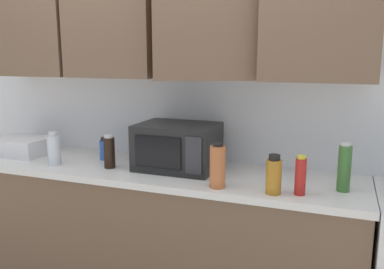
# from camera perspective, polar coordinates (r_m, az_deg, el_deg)

# --- Properties ---
(wall_back_with_cabinets) EXTENTS (3.42, 0.52, 2.60)m
(wall_back_with_cabinets) POSITION_cam_1_polar(r_m,az_deg,el_deg) (2.67, -3.68, 10.76)
(wall_back_with_cabinets) COLOR white
(wall_back_with_cabinets) RESTS_ON ground_plane
(counter_run) EXTENTS (2.55, 0.63, 0.90)m
(counter_run) POSITION_cam_1_polar(r_m,az_deg,el_deg) (2.71, -5.40, -13.85)
(counter_run) COLOR brown
(counter_run) RESTS_ON ground_plane
(microwave) EXTENTS (0.48, 0.37, 0.28)m
(microwave) POSITION_cam_1_polar(r_m,az_deg,el_deg) (2.50, -2.05, -1.69)
(microwave) COLOR black
(microwave) RESTS_ON counter_run
(dish_rack) EXTENTS (0.38, 0.30, 0.12)m
(dish_rack) POSITION_cam_1_polar(r_m,az_deg,el_deg) (3.12, -22.74, -1.48)
(dish_rack) COLOR silver
(dish_rack) RESTS_ON counter_run
(bottle_soy_dark) EXTENTS (0.07, 0.07, 0.21)m
(bottle_soy_dark) POSITION_cam_1_polar(r_m,az_deg,el_deg) (2.57, -11.53, -2.42)
(bottle_soy_dark) COLOR black
(bottle_soy_dark) RESTS_ON counter_run
(bottle_green_oil) EXTENTS (0.07, 0.07, 0.25)m
(bottle_green_oil) POSITION_cam_1_polar(r_m,az_deg,el_deg) (2.23, 20.60, -4.39)
(bottle_green_oil) COLOR #386B2D
(bottle_green_oil) RESTS_ON counter_run
(bottle_spice_jar) EXTENTS (0.08, 0.08, 0.24)m
(bottle_spice_jar) POSITION_cam_1_polar(r_m,az_deg,el_deg) (2.15, 3.61, -4.46)
(bottle_spice_jar) COLOR #BC6638
(bottle_spice_jar) RESTS_ON counter_run
(bottle_amber_vinegar) EXTENTS (0.08, 0.08, 0.20)m
(bottle_amber_vinegar) POSITION_cam_1_polar(r_m,az_deg,el_deg) (2.10, 11.40, -5.66)
(bottle_amber_vinegar) COLOR #AD701E
(bottle_amber_vinegar) RESTS_ON counter_run
(bottle_red_sauce) EXTENTS (0.06, 0.06, 0.20)m
(bottle_red_sauce) POSITION_cam_1_polar(r_m,az_deg,el_deg) (2.11, 14.98, -5.62)
(bottle_red_sauce) COLOR red
(bottle_red_sauce) RESTS_ON counter_run
(bottle_clear_tall) EXTENTS (0.08, 0.08, 0.21)m
(bottle_clear_tall) POSITION_cam_1_polar(r_m,az_deg,el_deg) (2.74, -18.80, -2.00)
(bottle_clear_tall) COLOR silver
(bottle_clear_tall) RESTS_ON counter_run
(bottle_blue_cleaner) EXTENTS (0.08, 0.08, 0.15)m
(bottle_blue_cleaner) POSITION_cam_1_polar(r_m,az_deg,el_deg) (2.79, -12.08, -2.01)
(bottle_blue_cleaner) COLOR #2D56B7
(bottle_blue_cleaner) RESTS_ON counter_run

